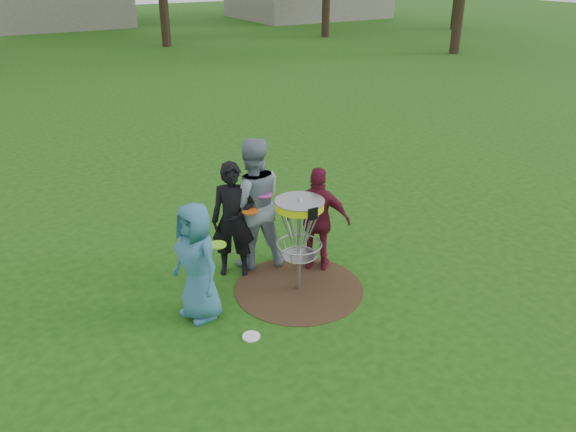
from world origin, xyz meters
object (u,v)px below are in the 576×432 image
player_black (233,220)px  player_maroon (318,220)px  player_grey (252,204)px  disc_golf_basket (299,223)px  player_blue (197,262)px

player_black → player_maroon: player_black is taller
player_grey → player_maroon: 0.98m
player_grey → disc_golf_basket: (0.22, -0.96, 0.04)m
player_black → player_maroon: bearing=7.3°
player_blue → player_black: size_ratio=0.93×
player_maroon → player_grey: bearing=4.2°
player_grey → player_blue: bearing=50.7°
player_black → player_grey: size_ratio=0.86×
player_black → player_grey: (0.36, 0.11, 0.13)m
player_black → player_maroon: 1.22m
player_blue → player_grey: size_ratio=0.80×
player_blue → player_maroon: size_ratio=1.00×
player_blue → disc_golf_basket: bearing=71.6°
player_black → player_grey: bearing=47.6°
player_maroon → disc_golf_basket: bearing=76.4°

